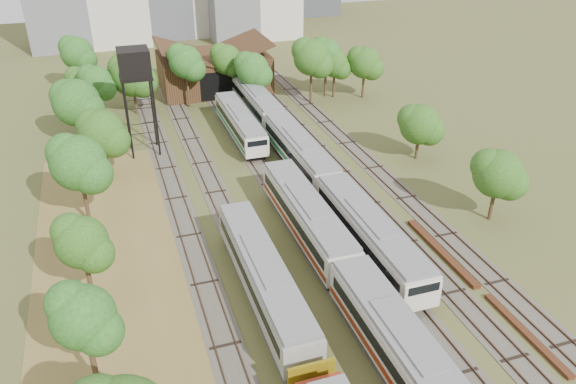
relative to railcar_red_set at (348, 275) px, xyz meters
name	(u,v)px	position (x,y,z in m)	size (l,w,h in m)	color
ground	(404,338)	(2.00, -5.44, -2.00)	(240.00, 240.00, 0.00)	#475123
dry_grass_patch	(129,319)	(-16.00, 2.56, -1.98)	(14.00, 60.00, 0.04)	brown
tracks	(283,181)	(1.33, 19.56, -1.96)	(24.60, 80.00, 0.19)	#4C473D
railcar_red_set	(348,275)	(0.00, 0.00, 0.00)	(3.05, 34.57, 3.78)	black
railcar_green_set	(300,153)	(4.00, 21.90, -0.02)	(3.02, 52.07, 3.73)	black
railcar_rear	(240,124)	(0.00, 32.70, -0.19)	(2.78, 16.07, 3.43)	black
old_grey_coach	(264,277)	(-6.00, 1.85, -0.06)	(2.87, 18.00, 3.55)	black
water_tower	(134,66)	(-11.72, 32.12, 8.30)	(3.53, 3.53, 12.21)	black
rail_pile_near	(441,252)	(10.00, 2.66, -1.83)	(0.69, 10.31, 0.34)	#4F2916
rail_pile_far	(526,333)	(10.20, -7.88, -1.86)	(0.54, 8.71, 0.28)	#4F2916
maintenance_shed	(214,71)	(1.00, 52.54, 0.92)	(16.45, 11.55, 7.58)	#361D13
tree_band_left	(85,145)	(-17.83, 23.09, 3.54)	(7.68, 74.39, 8.58)	#382616
tree_band_far	(233,66)	(2.07, 44.20, 3.83)	(41.56, 10.18, 9.14)	#382616
tree_band_right	(413,118)	(17.39, 21.35, 2.64)	(5.07, 41.40, 7.13)	#382616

